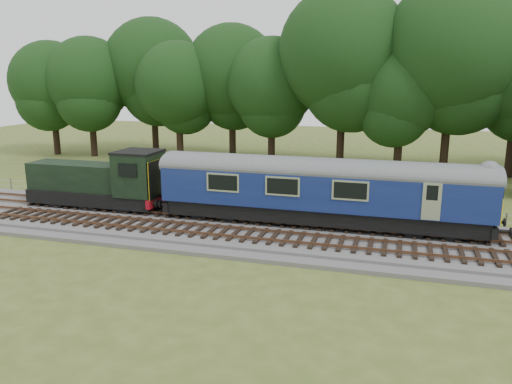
% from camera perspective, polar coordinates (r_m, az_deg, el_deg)
% --- Properties ---
extents(ground, '(120.00, 120.00, 0.00)m').
position_cam_1_polar(ground, '(27.51, 2.83, -4.95)').
color(ground, '#495920').
rests_on(ground, ground).
extents(ballast, '(70.00, 7.00, 0.35)m').
position_cam_1_polar(ballast, '(27.45, 2.84, -4.60)').
color(ballast, '#4C4C4F').
rests_on(ballast, ground).
extents(track_north, '(67.20, 2.40, 0.21)m').
position_cam_1_polar(track_north, '(28.69, 3.51, -3.32)').
color(track_north, black).
rests_on(track_north, ballast).
extents(track_south, '(67.20, 2.40, 0.21)m').
position_cam_1_polar(track_south, '(25.90, 2.00, -5.13)').
color(track_south, black).
rests_on(track_south, ballast).
extents(fence, '(64.00, 0.12, 1.00)m').
position_cam_1_polar(fence, '(31.71, 4.76, -2.51)').
color(fence, '#6B6054').
rests_on(fence, ground).
extents(tree_line, '(70.00, 8.00, 18.00)m').
position_cam_1_polar(tree_line, '(48.57, 9.00, 2.88)').
color(tree_line, black).
rests_on(tree_line, ground).
extents(dmu_railcar, '(18.05, 2.86, 3.88)m').
position_cam_1_polar(dmu_railcar, '(27.80, 7.34, 0.72)').
color(dmu_railcar, black).
rests_on(dmu_railcar, ground).
extents(shunter_loco, '(8.91, 2.60, 3.38)m').
position_cam_1_polar(shunter_loco, '(33.05, -17.26, 1.10)').
color(shunter_loco, black).
rests_on(shunter_loco, ground).
extents(worker, '(0.65, 0.52, 1.55)m').
position_cam_1_polar(worker, '(30.03, -9.12, -1.31)').
color(worker, '#EF4F0C').
rests_on(worker, ballast).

